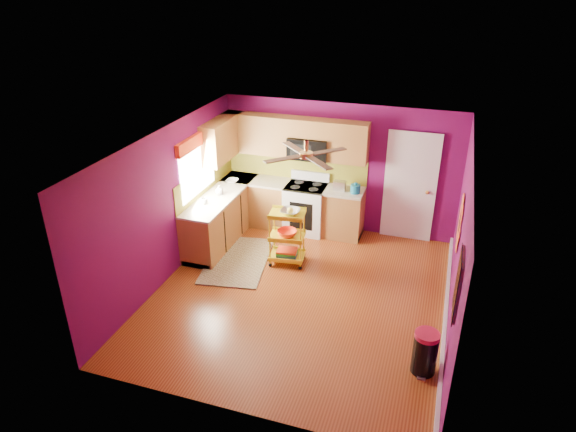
% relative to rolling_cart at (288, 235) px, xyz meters
% --- Properties ---
extents(ground, '(5.00, 5.00, 0.00)m').
position_rel_rolling_cart_xyz_m(ground, '(0.50, -0.88, -0.55)').
color(ground, maroon).
rests_on(ground, ground).
extents(room_envelope, '(4.54, 5.04, 2.52)m').
position_rel_rolling_cart_xyz_m(room_envelope, '(0.53, -0.88, 1.08)').
color(room_envelope, '#630B4D').
rests_on(room_envelope, ground).
extents(lower_cabinets, '(2.81, 2.31, 0.94)m').
position_rel_rolling_cart_xyz_m(lower_cabinets, '(-0.84, 0.94, -0.12)').
color(lower_cabinets, brown).
rests_on(lower_cabinets, ground).
extents(electric_range, '(0.76, 0.66, 1.13)m').
position_rel_rolling_cart_xyz_m(electric_range, '(-0.05, 1.29, -0.07)').
color(electric_range, white).
rests_on(electric_range, ground).
extents(upper_cabinetry, '(2.80, 2.30, 1.26)m').
position_rel_rolling_cart_xyz_m(upper_cabinetry, '(-0.74, 1.29, 1.25)').
color(upper_cabinetry, brown).
rests_on(upper_cabinetry, ground).
extents(left_window, '(0.08, 1.35, 1.08)m').
position_rel_rolling_cart_xyz_m(left_window, '(-1.72, 0.17, 1.18)').
color(left_window, white).
rests_on(left_window, ground).
extents(panel_door, '(0.95, 0.11, 2.15)m').
position_rel_rolling_cart_xyz_m(panel_door, '(1.85, 1.59, 0.47)').
color(panel_door, white).
rests_on(panel_door, ground).
extents(right_wall_art, '(0.04, 2.74, 1.04)m').
position_rel_rolling_cart_xyz_m(right_wall_art, '(2.73, -1.22, 0.89)').
color(right_wall_art, black).
rests_on(right_wall_art, ground).
extents(ceiling_fan, '(1.01, 1.01, 0.26)m').
position_rel_rolling_cart_xyz_m(ceiling_fan, '(0.50, -0.68, 1.74)').
color(ceiling_fan, '#BF8C3F').
rests_on(ceiling_fan, ground).
extents(shag_rug, '(1.30, 1.83, 0.02)m').
position_rel_rolling_cart_xyz_m(shag_rug, '(-0.86, -0.23, -0.54)').
color(shag_rug, '#312010').
rests_on(shag_rug, ground).
extents(rolling_cart, '(0.64, 0.50, 1.07)m').
position_rel_rolling_cart_xyz_m(rolling_cart, '(0.00, 0.00, 0.00)').
color(rolling_cart, yellow).
rests_on(rolling_cart, ground).
extents(trash_can, '(0.33, 0.36, 0.61)m').
position_rel_rolling_cart_xyz_m(trash_can, '(2.49, -2.01, -0.25)').
color(trash_can, black).
rests_on(trash_can, ground).
extents(teal_kettle, '(0.18, 0.18, 0.21)m').
position_rel_rolling_cart_xyz_m(teal_kettle, '(0.90, 1.26, 0.47)').
color(teal_kettle, '#12688D').
rests_on(teal_kettle, lower_cabinets).
extents(toaster, '(0.22, 0.15, 0.18)m').
position_rel_rolling_cart_xyz_m(toaster, '(0.60, 1.29, 0.48)').
color(toaster, beige).
rests_on(toaster, lower_cabinets).
extents(soap_bottle_a, '(0.08, 0.08, 0.18)m').
position_rel_rolling_cart_xyz_m(soap_bottle_a, '(-1.43, 0.43, 0.48)').
color(soap_bottle_a, '#EA3F72').
rests_on(soap_bottle_a, lower_cabinets).
extents(soap_bottle_b, '(0.14, 0.14, 0.18)m').
position_rel_rolling_cart_xyz_m(soap_bottle_b, '(-1.45, 0.42, 0.48)').
color(soap_bottle_b, white).
rests_on(soap_bottle_b, lower_cabinets).
extents(counter_dish, '(0.23, 0.23, 0.06)m').
position_rel_rolling_cart_xyz_m(counter_dish, '(-1.46, 1.03, 0.42)').
color(counter_dish, white).
rests_on(counter_dish, lower_cabinets).
extents(counter_cup, '(0.12, 0.12, 0.10)m').
position_rel_rolling_cart_xyz_m(counter_cup, '(-1.53, -0.03, 0.44)').
color(counter_cup, white).
rests_on(counter_cup, lower_cabinets).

